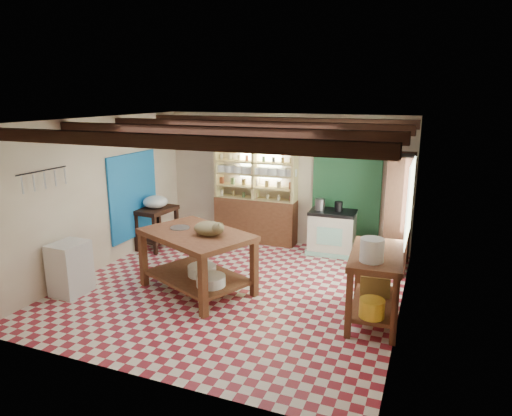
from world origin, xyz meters
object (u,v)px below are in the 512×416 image
at_px(stove, 332,232).
at_px(white_cabinet, 70,268).
at_px(right_counter, 375,286).
at_px(prep_table, 157,228).
at_px(work_table, 197,262).
at_px(cat, 209,228).

distance_m(stove, white_cabinet, 4.63).
bearing_deg(right_counter, stove, 110.88).
bearing_deg(prep_table, work_table, -36.49).
bearing_deg(work_table, cat, 11.31).
xyz_separation_m(work_table, right_counter, (2.66, 0.06, 0.00)).
bearing_deg(stove, work_table, -124.88).
relative_size(work_table, white_cabinet, 2.06).
distance_m(prep_table, right_counter, 4.61).
bearing_deg(prep_table, cat, -33.70).
bearing_deg(prep_table, white_cabinet, -86.01).
distance_m(work_table, prep_table, 2.28).
bearing_deg(prep_table, right_counter, -13.70).
bearing_deg(work_table, right_counter, 24.91).
height_order(work_table, stove, work_table).
distance_m(work_table, cat, 0.63).
relative_size(stove, cat, 1.85).
height_order(right_counter, cat, cat).
distance_m(work_table, right_counter, 2.66).
xyz_separation_m(stove, cat, (-1.31, -2.49, 0.63)).
bearing_deg(stove, prep_table, -166.27).
height_order(stove, right_counter, right_counter).
height_order(work_table, prep_table, work_table).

